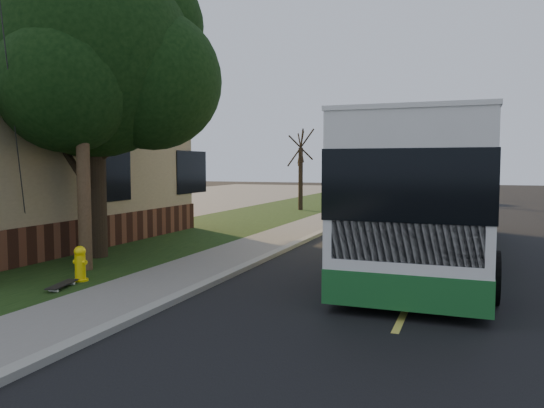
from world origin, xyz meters
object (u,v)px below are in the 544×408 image
(leafy_tree, at_px, (97,61))
(bare_tree_near, at_px, (301,171))
(fire_hydrant, at_px, (80,264))
(skateboard_main, at_px, (62,285))
(transit_bus, at_px, (433,189))
(traffic_signal, at_px, (411,156))
(dumpster, at_px, (100,213))
(utility_pole, at_px, (80,69))
(distant_car, at_px, (417,189))
(bare_tree_far, at_px, (356,171))

(leafy_tree, bearing_deg, bare_tree_near, 87.50)
(fire_hydrant, bearing_deg, skateboard_main, -81.16)
(leafy_tree, height_order, transit_bus, leafy_tree)
(traffic_signal, relative_size, dumpster, 3.40)
(utility_pole, xyz_separation_m, dumpster, (-4.49, 6.13, -3.93))
(bare_tree_near, relative_size, distant_car, 0.89)
(bare_tree_far, height_order, transit_bus, bare_tree_far)
(dumpster, height_order, distant_car, distant_car)
(utility_pole, relative_size, leafy_tree, 1.16)
(bare_tree_near, height_order, dumpster, bare_tree_near)
(utility_pole, distance_m, traffic_signal, 33.26)
(fire_hydrant, xyz_separation_m, leafy_tree, (-1.57, 2.65, 4.73))
(dumpster, xyz_separation_m, distant_car, (9.30, 21.47, 0.13))
(fire_hydrant, xyz_separation_m, utility_pole, (-0.71, 0.99, 4.20))
(transit_bus, bearing_deg, bare_tree_far, 106.35)
(traffic_signal, height_order, dumpster, traffic_signal)
(utility_pole, bearing_deg, fire_hydrant, -54.62)
(fire_hydrant, xyz_separation_m, bare_tree_far, (-0.40, 30.00, 1.57))
(bare_tree_near, relative_size, transit_bus, 0.34)
(traffic_signal, distance_m, dumpster, 28.23)
(utility_pole, xyz_separation_m, bare_tree_near, (-0.19, 17.01, -2.48))
(leafy_tree, relative_size, distant_car, 1.61)
(leafy_tree, distance_m, transit_bus, 9.47)
(fire_hydrant, relative_size, traffic_signal, 0.13)
(bare_tree_near, bearing_deg, traffic_signal, 75.96)
(leafy_tree, height_order, skateboard_main, leafy_tree)
(utility_pole, bearing_deg, bare_tree_far, 89.40)
(traffic_signal, bearing_deg, transit_bus, -82.79)
(fire_hydrant, relative_size, transit_bus, 0.06)
(bare_tree_near, height_order, distant_car, bare_tree_near)
(dumpster, bearing_deg, utility_pole, -53.78)
(utility_pole, relative_size, distant_car, 1.87)
(bare_tree_near, xyz_separation_m, transit_bus, (7.55, -12.02, -0.31))
(transit_bus, xyz_separation_m, skateboard_main, (-6.55, -6.62, -1.71))
(leafy_tree, xyz_separation_m, transit_bus, (8.22, 3.33, -3.33))
(traffic_signal, distance_m, transit_bus, 28.28)
(bare_tree_near, bearing_deg, skateboard_main, -86.93)
(skateboard_main, bearing_deg, utility_pole, 116.20)
(leafy_tree, relative_size, transit_bus, 0.61)
(bare_tree_far, relative_size, dumpster, 2.49)
(fire_hydrant, distance_m, dumpster, 8.83)
(bare_tree_near, height_order, transit_bus, bare_tree_near)
(leafy_tree, bearing_deg, skateboard_main, -63.09)
(bare_tree_near, height_order, bare_tree_far, bare_tree_near)
(transit_bus, relative_size, dumpster, 7.89)
(traffic_signal, bearing_deg, fire_hydrant, -95.21)
(leafy_tree, xyz_separation_m, dumpster, (-3.63, 4.48, -4.47))
(fire_hydrant, distance_m, utility_pole, 4.37)
(bare_tree_near, bearing_deg, dumpster, -111.57)
(traffic_signal, relative_size, distant_car, 1.13)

